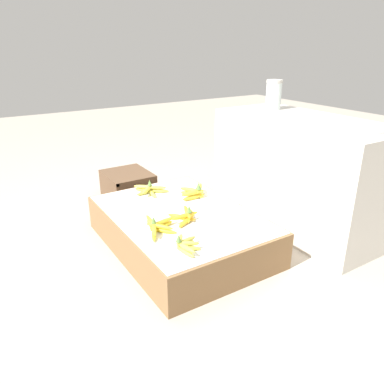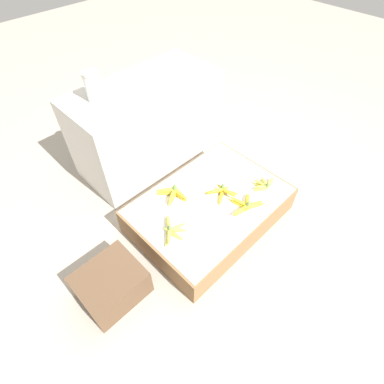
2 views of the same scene
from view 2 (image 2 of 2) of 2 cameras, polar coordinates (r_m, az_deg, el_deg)
ground_plane at (r=2.21m, az=3.23°, el=-5.07°), size 10.00×10.00×0.00m
display_platform at (r=2.13m, az=3.35°, el=-3.38°), size 1.05×0.74×0.21m
back_vendor_table at (r=2.48m, az=-8.44°, el=12.58°), size 1.15×0.53×0.69m
wooden_crate at (r=1.89m, az=-15.11°, el=-16.64°), size 0.36×0.32×0.21m
banana_bunch_front_midright at (r=2.02m, az=10.25°, el=-2.45°), size 0.25×0.20×0.08m
banana_bunch_front_right at (r=2.17m, az=13.63°, el=1.36°), size 0.20×0.12×0.08m
banana_bunch_middle_left at (r=1.87m, az=-3.93°, el=-7.27°), size 0.22×0.22×0.09m
banana_bunch_middle_midright at (r=2.07m, az=5.69°, el=0.12°), size 0.19×0.20×0.09m
banana_bunch_back_midleft at (r=2.05m, az=-3.61°, el=-0.23°), size 0.16×0.22×0.11m
glass_jar at (r=2.13m, az=-18.33°, el=18.55°), size 0.11×0.11×0.20m
foam_tray_white at (r=2.51m, az=-2.29°, el=22.99°), size 0.25×0.18×0.02m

